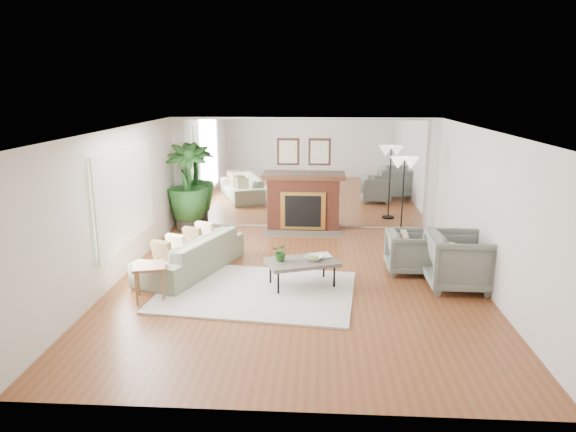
# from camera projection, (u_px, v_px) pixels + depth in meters

# --- Properties ---
(ground) EXTENTS (7.00, 7.00, 0.00)m
(ground) POSITION_uv_depth(u_px,v_px,m) (297.00, 282.00, 8.52)
(ground) COLOR brown
(ground) RESTS_ON ground
(wall_left) EXTENTS (0.02, 7.00, 2.50)m
(wall_left) POSITION_uv_depth(u_px,v_px,m) (115.00, 207.00, 8.38)
(wall_left) COLOR silver
(wall_left) RESTS_ON ground
(wall_right) EXTENTS (0.02, 7.00, 2.50)m
(wall_right) POSITION_uv_depth(u_px,v_px,m) (488.00, 212.00, 8.04)
(wall_right) COLOR silver
(wall_right) RESTS_ON ground
(wall_back) EXTENTS (6.00, 0.02, 2.50)m
(wall_back) POSITION_uv_depth(u_px,v_px,m) (304.00, 174.00, 11.59)
(wall_back) COLOR silver
(wall_back) RESTS_ON ground
(mirror_panel) EXTENTS (5.40, 0.04, 2.40)m
(mirror_panel) POSITION_uv_depth(u_px,v_px,m) (304.00, 174.00, 11.57)
(mirror_panel) COLOR silver
(mirror_panel) RESTS_ON wall_back
(window_panel) EXTENTS (0.04, 2.40, 1.50)m
(window_panel) POSITION_uv_depth(u_px,v_px,m) (125.00, 196.00, 8.74)
(window_panel) COLOR #B2E09E
(window_panel) RESTS_ON wall_left
(fireplace) EXTENTS (1.85, 0.83, 2.05)m
(fireplace) POSITION_uv_depth(u_px,v_px,m) (303.00, 201.00, 11.51)
(fireplace) COLOR maroon
(fireplace) RESTS_ON ground
(area_rug) EXTENTS (3.22, 2.46, 0.03)m
(area_rug) POSITION_uv_depth(u_px,v_px,m) (256.00, 291.00, 8.11)
(area_rug) COLOR white
(area_rug) RESTS_ON ground
(coffee_table) EXTENTS (1.28, 1.00, 0.45)m
(coffee_table) POSITION_uv_depth(u_px,v_px,m) (302.00, 263.00, 8.24)
(coffee_table) COLOR #64584F
(coffee_table) RESTS_ON ground
(sofa) EXTENTS (1.60, 2.42, 0.66)m
(sofa) POSITION_uv_depth(u_px,v_px,m) (191.00, 254.00, 8.94)
(sofa) COLOR gray
(sofa) RESTS_ON ground
(armchair_back) EXTENTS (0.80, 0.78, 0.73)m
(armchair_back) POSITION_uv_depth(u_px,v_px,m) (410.00, 252.00, 8.93)
(armchair_back) COLOR slate
(armchair_back) RESTS_ON ground
(armchair_front) EXTENTS (1.01, 0.98, 0.90)m
(armchair_front) POSITION_uv_depth(u_px,v_px,m) (459.00, 261.00, 8.19)
(armchair_front) COLOR slate
(armchair_front) RESTS_ON ground
(side_table) EXTENTS (0.59, 0.59, 0.54)m
(side_table) POSITION_uv_depth(u_px,v_px,m) (149.00, 270.00, 7.77)
(side_table) COLOR #9B633E
(side_table) RESTS_ON ground
(potted_ficus) EXTENTS (1.12, 1.12, 1.95)m
(potted_ficus) POSITION_uv_depth(u_px,v_px,m) (187.00, 185.00, 11.41)
(potted_ficus) COLOR black
(potted_ficus) RESTS_ON ground
(floor_lamp) EXTENTS (0.58, 0.32, 1.78)m
(floor_lamp) POSITION_uv_depth(u_px,v_px,m) (404.00, 170.00, 10.40)
(floor_lamp) COLOR black
(floor_lamp) RESTS_ON ground
(tabletop_plant) EXTENTS (0.31, 0.29, 0.30)m
(tabletop_plant) POSITION_uv_depth(u_px,v_px,m) (281.00, 252.00, 8.18)
(tabletop_plant) COLOR #275720
(tabletop_plant) RESTS_ON coffee_table
(fruit_bowl) EXTENTS (0.37, 0.37, 0.07)m
(fruit_bowl) POSITION_uv_depth(u_px,v_px,m) (314.00, 258.00, 8.25)
(fruit_bowl) COLOR #9B633E
(fruit_bowl) RESTS_ON coffee_table
(book) EXTENTS (0.28, 0.33, 0.02)m
(book) POSITION_uv_depth(u_px,v_px,m) (318.00, 256.00, 8.43)
(book) COLOR #9B633E
(book) RESTS_ON coffee_table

